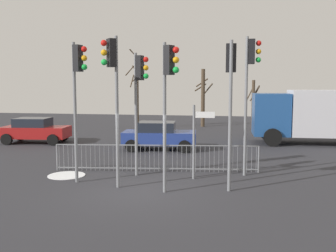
# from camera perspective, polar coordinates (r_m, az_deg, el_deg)

# --- Properties ---
(ground_plane) EXTENTS (60.00, 60.00, 0.00)m
(ground_plane) POSITION_cam_1_polar(r_m,az_deg,el_deg) (12.72, -4.26, -9.57)
(ground_plane) COLOR #2D2D33
(traffic_light_foreground_left) EXTENTS (0.56, 0.35, 4.87)m
(traffic_light_foreground_left) POSITION_cam_1_polar(r_m,az_deg,el_deg) (13.69, -13.15, 6.51)
(traffic_light_foreground_left) COLOR slate
(traffic_light_foreground_left) RESTS_ON ground
(traffic_light_rear_right) EXTENTS (0.57, 0.33, 5.18)m
(traffic_light_rear_right) POSITION_cam_1_polar(r_m,az_deg,el_deg) (14.70, 12.01, 7.35)
(traffic_light_rear_right) COLOR slate
(traffic_light_rear_right) RESTS_ON ground
(traffic_light_foreground_right) EXTENTS (0.54, 0.39, 4.73)m
(traffic_light_foreground_right) POSITION_cam_1_polar(r_m,az_deg,el_deg) (12.03, 0.05, 6.25)
(traffic_light_foreground_right) COLOR slate
(traffic_light_foreground_right) RESTS_ON ground
(traffic_light_mid_left) EXTENTS (0.33, 0.57, 4.82)m
(traffic_light_mid_left) POSITION_cam_1_polar(r_m,az_deg,el_deg) (12.54, 9.21, 6.46)
(traffic_light_mid_left) COLOR slate
(traffic_light_mid_left) RESTS_ON ground
(traffic_light_rear_left) EXTENTS (0.48, 0.45, 5.00)m
(traffic_light_rear_left) POSITION_cam_1_polar(r_m,az_deg,el_deg) (12.73, -8.17, 7.03)
(traffic_light_rear_left) COLOR slate
(traffic_light_rear_left) RESTS_ON ground
(traffic_light_mid_right) EXTENTS (0.56, 0.35, 4.59)m
(traffic_light_mid_right) POSITION_cam_1_polar(r_m,az_deg,el_deg) (14.39, -4.25, 5.83)
(traffic_light_mid_right) COLOR slate
(traffic_light_mid_right) RESTS_ON ground
(direction_sign_post) EXTENTS (0.79, 0.09, 2.71)m
(direction_sign_post) POSITION_cam_1_polar(r_m,az_deg,el_deg) (14.00, 4.10, -1.71)
(direction_sign_post) COLOR slate
(direction_sign_post) RESTS_ON ground
(pedestrian_guard_railing) EXTENTS (8.00, 1.08, 1.07)m
(pedestrian_guard_railing) POSITION_cam_1_polar(r_m,az_deg,el_deg) (15.34, -1.70, -4.68)
(pedestrian_guard_railing) COLOR slate
(pedestrian_guard_railing) RESTS_ON ground
(car_red_trailing) EXTENTS (3.95, 2.25, 1.47)m
(car_red_trailing) POSITION_cam_1_polar(r_m,az_deg,el_deg) (23.96, -19.01, -0.55)
(car_red_trailing) COLOR maroon
(car_red_trailing) RESTS_ON ground
(car_blue_far) EXTENTS (3.94, 2.22, 1.47)m
(car_blue_far) POSITION_cam_1_polar(r_m,az_deg,el_deg) (20.34, -1.36, -1.37)
(car_blue_far) COLOR navy
(car_blue_far) RESTS_ON ground
(delivery_truck) EXTENTS (7.13, 2.92, 3.10)m
(delivery_truck) POSITION_cam_1_polar(r_m,az_deg,el_deg) (23.73, 21.19, 1.66)
(delivery_truck) COLOR silver
(delivery_truck) RESTS_ON ground
(bare_tree_left) EXTENTS (1.01, 0.63, 3.73)m
(bare_tree_left) POSITION_cam_1_polar(r_m,az_deg,el_deg) (29.90, 12.43, 3.22)
(bare_tree_left) COLOR #473828
(bare_tree_left) RESTS_ON ground
(bare_tree_centre) EXTENTS (1.52, 0.96, 4.63)m
(bare_tree_centre) POSITION_cam_1_polar(r_m,az_deg,el_deg) (31.39, 5.18, 4.28)
(bare_tree_centre) COLOR #473828
(bare_tree_centre) RESTS_ON ground
(bare_tree_right) EXTENTS (1.76, 1.75, 6.03)m
(bare_tree_right) POSITION_cam_1_polar(r_m,az_deg,el_deg) (29.95, -4.61, 5.30)
(bare_tree_right) COLOR #473828
(bare_tree_right) RESTS_ON ground
(snow_patch_kerb) EXTENTS (1.40, 1.40, 0.01)m
(snow_patch_kerb) POSITION_cam_1_polar(r_m,az_deg,el_deg) (15.26, -14.72, -7.05)
(snow_patch_kerb) COLOR white
(snow_patch_kerb) RESTS_ON ground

